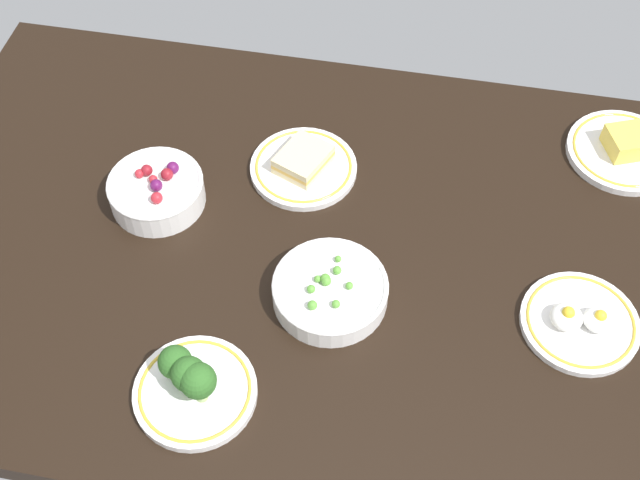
{
  "coord_description": "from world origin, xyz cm",
  "views": [
    {
      "loc": [
        14.46,
        -76.13,
        110.01
      ],
      "look_at": [
        0.0,
        0.0,
        6.0
      ],
      "focal_mm": 46.05,
      "sensor_mm": 36.0,
      "label": 1
    }
  ],
  "objects_px": {
    "plate_sandwich": "(303,165)",
    "bowl_peas": "(330,290)",
    "plate_broccoli": "(192,384)",
    "bowl_berries": "(157,190)",
    "plate_eggs": "(580,321)",
    "plate_cheese": "(624,149)"
  },
  "relations": [
    {
      "from": "plate_cheese",
      "to": "bowl_berries",
      "type": "height_order",
      "value": "bowl_berries"
    },
    {
      "from": "plate_sandwich",
      "to": "bowl_berries",
      "type": "bearing_deg",
      "value": -153.48
    },
    {
      "from": "plate_sandwich",
      "to": "plate_cheese",
      "type": "bearing_deg",
      "value": 14.62
    },
    {
      "from": "plate_cheese",
      "to": "plate_eggs",
      "type": "bearing_deg",
      "value": -101.38
    },
    {
      "from": "plate_eggs",
      "to": "plate_sandwich",
      "type": "bearing_deg",
      "value": 154.16
    },
    {
      "from": "bowl_peas",
      "to": "plate_eggs",
      "type": "xyz_separation_m",
      "value": [
        0.37,
        0.02,
        -0.01
      ]
    },
    {
      "from": "bowl_berries",
      "to": "plate_sandwich",
      "type": "bearing_deg",
      "value": 26.52
    },
    {
      "from": "plate_cheese",
      "to": "bowl_peas",
      "type": "distance_m",
      "value": 0.59
    },
    {
      "from": "bowl_berries",
      "to": "plate_eggs",
      "type": "relative_size",
      "value": 0.89
    },
    {
      "from": "plate_sandwich",
      "to": "plate_eggs",
      "type": "relative_size",
      "value": 1.03
    },
    {
      "from": "plate_broccoli",
      "to": "bowl_peas",
      "type": "bearing_deg",
      "value": 50.49
    },
    {
      "from": "bowl_berries",
      "to": "plate_eggs",
      "type": "xyz_separation_m",
      "value": [
        0.69,
        -0.11,
        -0.02
      ]
    },
    {
      "from": "plate_broccoli",
      "to": "bowl_berries",
      "type": "xyz_separation_m",
      "value": [
        -0.16,
        0.33,
        -0.0
      ]
    },
    {
      "from": "plate_cheese",
      "to": "plate_eggs",
      "type": "relative_size",
      "value": 1.09
    },
    {
      "from": "plate_broccoli",
      "to": "bowl_berries",
      "type": "height_order",
      "value": "plate_broccoli"
    },
    {
      "from": "plate_sandwich",
      "to": "bowl_peas",
      "type": "relative_size",
      "value": 1.04
    },
    {
      "from": "plate_broccoli",
      "to": "bowl_peas",
      "type": "height_order",
      "value": "plate_broccoli"
    },
    {
      "from": "plate_cheese",
      "to": "bowl_peas",
      "type": "bearing_deg",
      "value": -139.08
    },
    {
      "from": "bowl_peas",
      "to": "plate_broccoli",
      "type": "bearing_deg",
      "value": -129.51
    },
    {
      "from": "plate_eggs",
      "to": "plate_cheese",
      "type": "bearing_deg",
      "value": 78.62
    },
    {
      "from": "plate_sandwich",
      "to": "bowl_peas",
      "type": "xyz_separation_m",
      "value": [
        0.09,
        -0.25,
        0.01
      ]
    },
    {
      "from": "bowl_berries",
      "to": "plate_cheese",
      "type": "bearing_deg",
      "value": 18.3
    }
  ]
}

